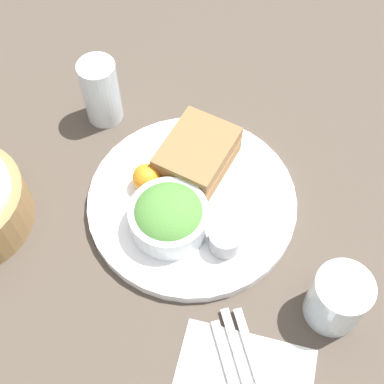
{
  "coord_description": "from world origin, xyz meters",
  "views": [
    {
      "loc": [
        -0.43,
        -0.11,
        0.75
      ],
      "look_at": [
        0.0,
        0.0,
        0.04
      ],
      "focal_mm": 50.0,
      "sensor_mm": 36.0,
      "label": 1
    }
  ],
  "objects_px": {
    "spoon": "(232,380)",
    "knife": "(244,376)",
    "plate": "(192,202)",
    "drink_glass": "(101,92)",
    "fork": "(257,373)",
    "dressing_cup": "(225,240)",
    "salad_bowl": "(169,217)",
    "sandwich": "(197,155)",
    "water_glass": "(338,299)"
  },
  "relations": [
    {
      "from": "salad_bowl",
      "to": "dressing_cup",
      "type": "bearing_deg",
      "value": -97.35
    },
    {
      "from": "salad_bowl",
      "to": "water_glass",
      "type": "xyz_separation_m",
      "value": [
        -0.07,
        -0.26,
        -0.0
      ]
    },
    {
      "from": "plate",
      "to": "dressing_cup",
      "type": "bearing_deg",
      "value": -134.86
    },
    {
      "from": "knife",
      "to": "salad_bowl",
      "type": "bearing_deg",
      "value": -169.23
    },
    {
      "from": "fork",
      "to": "spoon",
      "type": "xyz_separation_m",
      "value": [
        -0.02,
        0.03,
        0.0
      ]
    },
    {
      "from": "dressing_cup",
      "to": "spoon",
      "type": "xyz_separation_m",
      "value": [
        -0.19,
        -0.05,
        -0.03
      ]
    },
    {
      "from": "spoon",
      "to": "knife",
      "type": "bearing_deg",
      "value": 90.0
    },
    {
      "from": "sandwich",
      "to": "knife",
      "type": "relative_size",
      "value": 0.76
    },
    {
      "from": "dressing_cup",
      "to": "knife",
      "type": "relative_size",
      "value": 0.26
    },
    {
      "from": "dressing_cup",
      "to": "water_glass",
      "type": "distance_m",
      "value": 0.18
    },
    {
      "from": "dressing_cup",
      "to": "plate",
      "type": "bearing_deg",
      "value": 45.14
    },
    {
      "from": "salad_bowl",
      "to": "spoon",
      "type": "bearing_deg",
      "value": -144.58
    },
    {
      "from": "dressing_cup",
      "to": "spoon",
      "type": "height_order",
      "value": "dressing_cup"
    },
    {
      "from": "sandwich",
      "to": "drink_glass",
      "type": "height_order",
      "value": "drink_glass"
    },
    {
      "from": "plate",
      "to": "sandwich",
      "type": "bearing_deg",
      "value": 6.88
    },
    {
      "from": "fork",
      "to": "sandwich",
      "type": "bearing_deg",
      "value": 178.89
    },
    {
      "from": "dressing_cup",
      "to": "spoon",
      "type": "distance_m",
      "value": 0.2
    },
    {
      "from": "plate",
      "to": "drink_glass",
      "type": "bearing_deg",
      "value": 53.8
    },
    {
      "from": "drink_glass",
      "to": "spoon",
      "type": "bearing_deg",
      "value": -141.53
    },
    {
      "from": "sandwich",
      "to": "salad_bowl",
      "type": "xyz_separation_m",
      "value": [
        -0.12,
        0.01,
        0.0
      ]
    },
    {
      "from": "salad_bowl",
      "to": "sandwich",
      "type": "bearing_deg",
      "value": -6.52
    },
    {
      "from": "plate",
      "to": "water_glass",
      "type": "xyz_separation_m",
      "value": [
        -0.12,
        -0.24,
        0.04
      ]
    },
    {
      "from": "spoon",
      "to": "sandwich",
      "type": "bearing_deg",
      "value": 172.89
    },
    {
      "from": "salad_bowl",
      "to": "spoon",
      "type": "distance_m",
      "value": 0.25
    },
    {
      "from": "spoon",
      "to": "dressing_cup",
      "type": "bearing_deg",
      "value": 166.62
    },
    {
      "from": "plate",
      "to": "dressing_cup",
      "type": "relative_size",
      "value": 6.66
    },
    {
      "from": "salad_bowl",
      "to": "knife",
      "type": "distance_m",
      "value": 0.25
    },
    {
      "from": "dressing_cup",
      "to": "knife",
      "type": "xyz_separation_m",
      "value": [
        -0.18,
        -0.07,
        -0.03
      ]
    },
    {
      "from": "salad_bowl",
      "to": "drink_glass",
      "type": "distance_m",
      "value": 0.27
    },
    {
      "from": "sandwich",
      "to": "dressing_cup",
      "type": "xyz_separation_m",
      "value": [
        -0.13,
        -0.08,
        -0.01
      ]
    },
    {
      "from": "plate",
      "to": "knife",
      "type": "height_order",
      "value": "plate"
    },
    {
      "from": "salad_bowl",
      "to": "water_glass",
      "type": "distance_m",
      "value": 0.27
    },
    {
      "from": "salad_bowl",
      "to": "drink_glass",
      "type": "xyz_separation_m",
      "value": [
        0.2,
        0.18,
        0.01
      ]
    },
    {
      "from": "knife",
      "to": "water_glass",
      "type": "distance_m",
      "value": 0.17
    },
    {
      "from": "sandwich",
      "to": "salad_bowl",
      "type": "distance_m",
      "value": 0.12
    },
    {
      "from": "sandwich",
      "to": "water_glass",
      "type": "distance_m",
      "value": 0.31
    },
    {
      "from": "drink_glass",
      "to": "spoon",
      "type": "distance_m",
      "value": 0.51
    },
    {
      "from": "fork",
      "to": "spoon",
      "type": "bearing_deg",
      "value": -90.0
    },
    {
      "from": "water_glass",
      "to": "plate",
      "type": "bearing_deg",
      "value": 62.72
    },
    {
      "from": "fork",
      "to": "plate",
      "type": "bearing_deg",
      "value": -176.33
    },
    {
      "from": "fork",
      "to": "knife",
      "type": "bearing_deg",
      "value": -90.0
    },
    {
      "from": "drink_glass",
      "to": "water_glass",
      "type": "distance_m",
      "value": 0.51
    },
    {
      "from": "plate",
      "to": "fork",
      "type": "height_order",
      "value": "plate"
    },
    {
      "from": "fork",
      "to": "knife",
      "type": "distance_m",
      "value": 0.02
    },
    {
      "from": "salad_bowl",
      "to": "fork",
      "type": "xyz_separation_m",
      "value": [
        -0.18,
        -0.17,
        -0.04
      ]
    },
    {
      "from": "plate",
      "to": "spoon",
      "type": "bearing_deg",
      "value": -154.86
    },
    {
      "from": "plate",
      "to": "drink_glass",
      "type": "xyz_separation_m",
      "value": [
        0.14,
        0.2,
        0.05
      ]
    },
    {
      "from": "plate",
      "to": "spoon",
      "type": "xyz_separation_m",
      "value": [
        -0.25,
        -0.12,
        -0.0
      ]
    },
    {
      "from": "sandwich",
      "to": "drink_glass",
      "type": "distance_m",
      "value": 0.21
    },
    {
      "from": "salad_bowl",
      "to": "drink_glass",
      "type": "bearing_deg",
      "value": 41.26
    }
  ]
}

